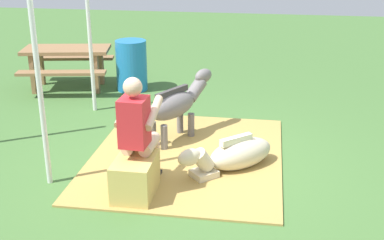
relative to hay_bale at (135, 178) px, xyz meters
The scene contains 10 objects.
ground_plane 0.97m from the hay_bale, 30.29° to the right, with size 24.00×24.00×0.00m, color #426B33.
hay_patch 1.15m from the hay_bale, 19.86° to the right, with size 2.87×2.38×0.02m, color #AD8C47.
hay_bale is the anchor object (origin of this frame).
person_seated 0.53m from the hay_bale, ahead, with size 0.67×0.43×1.33m.
pony_standing 1.64m from the hay_bale, ahead, with size 1.21×0.84×0.88m.
pony_lying 1.30m from the hay_bale, 50.74° to the right, with size 1.10×1.17×0.42m.
water_barrel 3.91m from the hay_bale, 15.70° to the left, with size 0.55×0.55×0.89m, color #1E72B2.
tent_pole_left 1.50m from the hay_bale, 81.70° to the left, with size 0.06×0.06×2.56m, color silver.
tent_pole_right 3.12m from the hay_bale, 27.69° to the left, with size 0.06×0.06×2.56m, color silver.
picnic_bench 4.27m from the hay_bale, 31.18° to the left, with size 1.55×1.71×0.75m.
Camera 1 is at (-5.51, -0.87, 2.73)m, focal length 47.25 mm.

